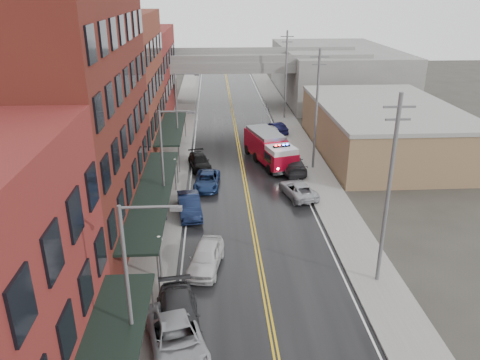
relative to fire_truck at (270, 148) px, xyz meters
name	(u,v)px	position (x,y,z in m)	size (l,w,h in m)	color
road	(246,189)	(-2.96, -6.80, -1.69)	(11.00, 160.00, 0.02)	black
sidewalk_left	(167,191)	(-10.26, -6.80, -1.63)	(3.00, 160.00, 0.15)	slate
sidewalk_right	(325,187)	(4.34, -6.80, -1.63)	(3.00, 160.00, 0.15)	slate
curb_left	(185,190)	(-8.61, -6.80, -1.63)	(0.30, 160.00, 0.15)	gray
curb_right	(307,187)	(2.69, -6.80, -1.63)	(0.30, 160.00, 0.15)	gray
brick_building_b	(63,115)	(-16.26, -13.80, 7.30)	(9.00, 20.00, 18.00)	#501C15
brick_building_c	(114,87)	(-16.26, 3.70, 5.80)	(9.00, 15.00, 15.00)	maroon
brick_building_far	(138,74)	(-16.26, 21.20, 4.30)	(9.00, 20.00, 12.00)	maroon
tan_building	(383,130)	(13.04, 3.20, 0.80)	(14.00, 22.00, 5.00)	brown
right_far_block	(335,72)	(15.04, 33.20, 2.30)	(18.00, 30.00, 8.00)	slate
awning_1	(154,192)	(-10.46, -13.80, 1.29)	(2.60, 18.00, 3.09)	black
awning_2	(171,128)	(-10.45, 3.70, 1.28)	(2.60, 13.00, 3.09)	black
globe_lamp_1	(159,248)	(-9.36, -20.80, 0.61)	(0.44, 0.44, 3.12)	#59595B
globe_lamp_2	(175,167)	(-9.36, -6.80, 0.61)	(0.44, 0.44, 3.12)	#59595B
street_lamp_0	(133,284)	(-9.51, -28.80, 3.48)	(2.64, 0.22, 9.00)	#59595B
street_lamp_1	(166,160)	(-9.51, -12.80, 3.48)	(2.64, 0.22, 9.00)	#59595B
street_lamp_2	(179,109)	(-9.51, 3.20, 3.48)	(2.64, 0.22, 9.00)	#59595B
utility_pole_0	(389,190)	(4.24, -21.80, 4.60)	(1.80, 0.24, 12.00)	#59595B
utility_pole_1	(316,108)	(4.24, -1.80, 4.60)	(1.80, 0.24, 12.00)	#59595B
utility_pole_2	(286,74)	(4.24, 18.20, 4.60)	(1.80, 0.24, 12.00)	#59595B
overpass	(231,68)	(-2.96, 25.20, 4.28)	(40.00, 10.00, 7.50)	slate
fire_truck	(270,148)	(0.00, 0.00, 0.00)	(5.20, 9.03, 3.14)	#A2071D
parked_car_left_2	(176,338)	(-7.96, -27.23, -0.90)	(2.68, 5.82, 1.62)	#95989C
parked_car_left_3	(179,316)	(-7.96, -25.50, -0.90)	(2.25, 5.54, 1.61)	#28282A
parked_car_left_4	(206,257)	(-6.56, -19.64, -0.89)	(1.93, 4.80, 1.64)	silver
parked_car_left_5	(189,205)	(-7.96, -11.62, -0.90)	(1.71, 4.90, 1.61)	black
parked_car_left_6	(207,180)	(-6.56, -6.04, -1.03)	(2.23, 4.83, 1.34)	navy
parked_car_left_7	(199,161)	(-7.38, -0.85, -1.03)	(1.89, 4.65, 1.35)	black
parked_car_right_0	(298,189)	(1.49, -8.60, -1.03)	(2.24, 4.86, 1.35)	#A2A4AA
parked_car_right_1	(293,164)	(2.04, -2.60, -0.92)	(2.20, 5.42, 1.57)	#29292C
parked_car_right_2	(270,131)	(1.14, 9.40, -0.94)	(1.80, 4.47, 1.52)	white
parked_car_right_3	(276,128)	(2.04, 11.00, -0.99)	(1.51, 4.33, 1.43)	black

